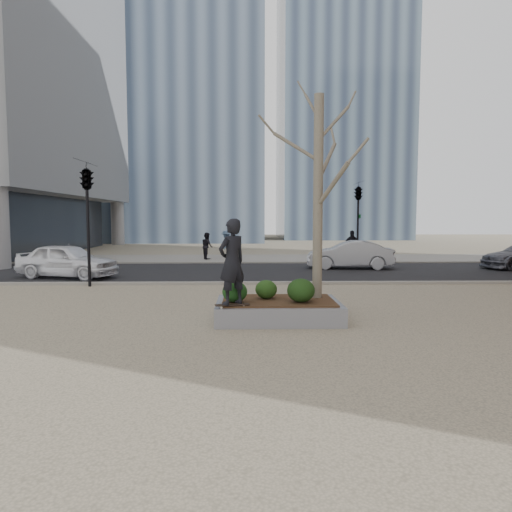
{
  "coord_description": "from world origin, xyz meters",
  "views": [
    {
      "loc": [
        0.24,
        -11.01,
        2.47
      ],
      "look_at": [
        0.5,
        2.0,
        1.4
      ],
      "focal_mm": 32.0,
      "sensor_mm": 36.0,
      "label": 1
    }
  ],
  "objects_px": {
    "skateboard": "(232,306)",
    "police_car": "(67,261)",
    "skateboarder": "(232,262)",
    "planter": "(278,310)"
  },
  "relations": [
    {
      "from": "skateboard",
      "to": "police_car",
      "type": "xyz_separation_m",
      "value": [
        -7.12,
        8.7,
        0.25
      ]
    },
    {
      "from": "police_car",
      "to": "skateboard",
      "type": "bearing_deg",
      "value": -124.91
    },
    {
      "from": "skateboard",
      "to": "police_car",
      "type": "distance_m",
      "value": 11.25
    },
    {
      "from": "planter",
      "to": "skateboard",
      "type": "distance_m",
      "value": 1.36
    },
    {
      "from": "planter",
      "to": "skateboard",
      "type": "bearing_deg",
      "value": -145.44
    },
    {
      "from": "skateboarder",
      "to": "skateboard",
      "type": "bearing_deg",
      "value": -40.33
    },
    {
      "from": "police_car",
      "to": "planter",
      "type": "bearing_deg",
      "value": -118.22
    },
    {
      "from": "police_car",
      "to": "skateboarder",
      "type": "bearing_deg",
      "value": -124.91
    },
    {
      "from": "skateboard",
      "to": "skateboarder",
      "type": "relative_size",
      "value": 0.4
    },
    {
      "from": "skateboarder",
      "to": "police_car",
      "type": "xyz_separation_m",
      "value": [
        -7.12,
        8.7,
        -0.76
      ]
    }
  ]
}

